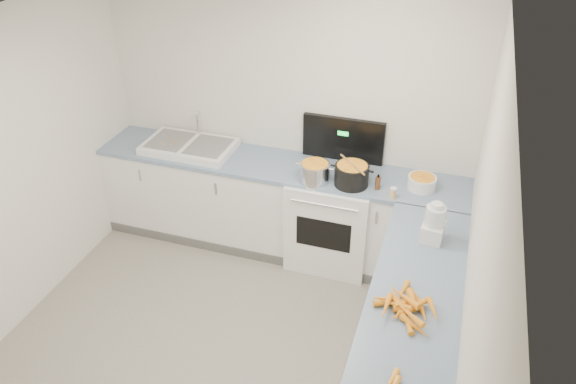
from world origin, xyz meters
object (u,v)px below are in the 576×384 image
(sink, at_px, (189,146))
(steel_pot, at_px, (315,173))
(food_processor, at_px, (434,224))
(spice_jar, at_px, (393,194))
(mixing_bowl, at_px, (422,183))
(black_pot, at_px, (352,176))
(stove, at_px, (332,216))
(extract_bottle, at_px, (378,183))

(sink, distance_m, steel_pot, 1.32)
(steel_pot, height_order, food_processor, food_processor)
(food_processor, bearing_deg, steel_pot, 152.90)
(spice_jar, bearing_deg, mixing_bowl, 47.82)
(steel_pot, xyz_separation_m, black_pot, (0.32, 0.04, 0.01))
(black_pot, relative_size, food_processor, 0.92)
(steel_pot, height_order, spice_jar, steel_pot)
(stove, distance_m, food_processor, 1.32)
(sink, xyz_separation_m, steel_pot, (1.31, -0.19, 0.04))
(spice_jar, relative_size, food_processor, 0.25)
(sink, bearing_deg, stove, -0.62)
(black_pot, xyz_separation_m, extract_bottle, (0.23, -0.00, -0.03))
(stove, bearing_deg, sink, 179.38)
(black_pot, xyz_separation_m, food_processor, (0.75, -0.58, 0.05))
(mixing_bowl, distance_m, spice_jar, 0.31)
(black_pot, height_order, food_processor, food_processor)
(steel_pot, bearing_deg, stove, 50.44)
(stove, xyz_separation_m, extract_bottle, (0.41, -0.13, 0.52))
(steel_pot, distance_m, mixing_bowl, 0.92)
(black_pot, relative_size, mixing_bowl, 1.22)
(mixing_bowl, bearing_deg, spice_jar, -132.18)
(stove, bearing_deg, steel_pot, -129.56)
(steel_pot, xyz_separation_m, extract_bottle, (0.55, 0.03, -0.02))
(black_pot, bearing_deg, food_processor, -37.95)
(mixing_bowl, bearing_deg, stove, 179.66)
(spice_jar, bearing_deg, extract_bottle, 146.24)
(black_pot, height_order, extract_bottle, black_pot)
(black_pot, bearing_deg, steel_pot, -173.48)
(food_processor, bearing_deg, black_pot, 142.05)
(steel_pot, distance_m, food_processor, 1.20)
(spice_jar, bearing_deg, stove, 157.31)
(steel_pot, height_order, black_pot, black_pot)
(sink, relative_size, steel_pot, 3.25)
(stove, height_order, extract_bottle, stove)
(sink, bearing_deg, spice_jar, -7.08)
(extract_bottle, distance_m, food_processor, 0.78)
(sink, distance_m, black_pot, 1.64)
(steel_pot, relative_size, extract_bottle, 2.25)
(stove, relative_size, spice_jar, 16.79)
(steel_pot, height_order, mixing_bowl, steel_pot)
(extract_bottle, relative_size, spice_jar, 1.45)
(extract_bottle, bearing_deg, black_pot, 179.57)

